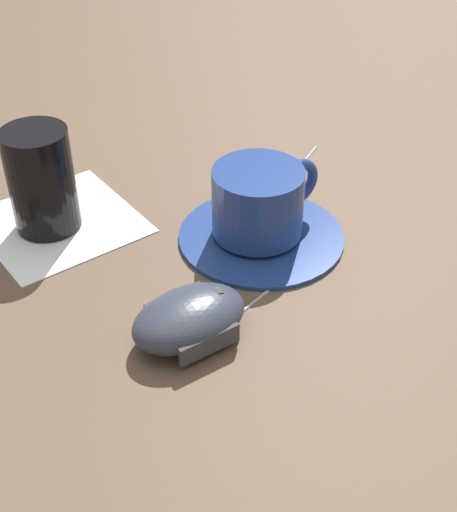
{
  "coord_description": "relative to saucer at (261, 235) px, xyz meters",
  "views": [
    {
      "loc": [
        0.5,
        -0.03,
        0.4
      ],
      "look_at": [
        0.02,
        0.05,
        0.03
      ],
      "focal_mm": 50.0,
      "sensor_mm": 36.0,
      "label": 1
    }
  ],
  "objects": [
    {
      "name": "saucer",
      "position": [
        0.0,
        0.0,
        0.0
      ],
      "size": [
        0.16,
        0.16,
        0.01
      ],
      "primitive_type": "cylinder",
      "color": "navy",
      "rests_on": "ground"
    },
    {
      "name": "coffee_cup",
      "position": [
        -0.0,
        -0.0,
        0.04
      ],
      "size": [
        0.09,
        0.11,
        0.06
      ],
      "color": "navy",
      "rests_on": "saucer"
    },
    {
      "name": "drinking_glass",
      "position": [
        -0.05,
        -0.2,
        0.05
      ],
      "size": [
        0.06,
        0.06,
        0.1
      ],
      "primitive_type": "cylinder",
      "color": "black",
      "rests_on": "napkin_under_glass"
    },
    {
      "name": "napkin_under_glass",
      "position": [
        -0.06,
        -0.19,
        -0.0
      ],
      "size": [
        0.19,
        0.19,
        0.0
      ],
      "primitive_type": "cube",
      "rotation": [
        0.0,
        0.0,
        0.48
      ],
      "color": "white",
      "rests_on": "ground"
    },
    {
      "name": "mouse_cable",
      "position": [
        -0.03,
        0.03,
        -0.0
      ],
      "size": [
        0.27,
        0.14,
        0.0
      ],
      "color": "gray",
      "rests_on": "ground"
    },
    {
      "name": "ground_plane",
      "position": [
        0.04,
        -0.09,
        -0.0
      ],
      "size": [
        3.0,
        3.0,
        0.0
      ],
      "primitive_type": "plane",
      "color": "brown"
    },
    {
      "name": "computer_mouse",
      "position": [
        0.12,
        -0.08,
        0.01
      ],
      "size": [
        0.1,
        0.12,
        0.04
      ],
      "color": "#2D3342",
      "rests_on": "ground"
    }
  ]
}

